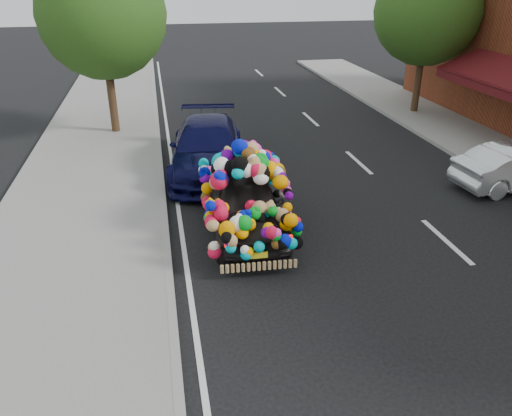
% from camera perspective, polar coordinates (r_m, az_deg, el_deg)
% --- Properties ---
extents(ground, '(100.00, 100.00, 0.00)m').
position_cam_1_polar(ground, '(10.23, 3.36, -5.76)').
color(ground, black).
rests_on(ground, ground).
extents(sidewalk, '(4.00, 60.00, 0.12)m').
position_cam_1_polar(sidewalk, '(10.13, -21.13, -7.59)').
color(sidewalk, gray).
rests_on(sidewalk, ground).
extents(kerb, '(0.15, 60.00, 0.13)m').
position_cam_1_polar(kerb, '(9.93, -9.97, -6.75)').
color(kerb, gray).
rests_on(kerb, ground).
extents(lane_markings, '(6.00, 50.00, 0.01)m').
position_cam_1_polar(lane_markings, '(11.58, 20.91, -3.53)').
color(lane_markings, silver).
rests_on(lane_markings, ground).
extents(tree_near_sidewalk, '(4.20, 4.20, 6.13)m').
position_cam_1_polar(tree_near_sidewalk, '(18.04, -17.23, 20.42)').
color(tree_near_sidewalk, '#332114').
rests_on(tree_near_sidewalk, ground).
extents(tree_far_b, '(4.00, 4.00, 5.90)m').
position_cam_1_polar(tree_far_b, '(21.17, 19.01, 20.45)').
color(tree_far_b, '#332114').
rests_on(tree_far_b, ground).
extents(plush_art_car, '(2.12, 4.16, 1.97)m').
position_cam_1_polar(plush_art_car, '(10.88, -1.28, 2.22)').
color(plush_art_car, black).
rests_on(plush_art_car, ground).
extents(navy_sedan, '(2.66, 5.19, 1.44)m').
position_cam_1_polar(navy_sedan, '(14.43, -5.60, 6.89)').
color(navy_sedan, black).
rests_on(navy_sedan, ground).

